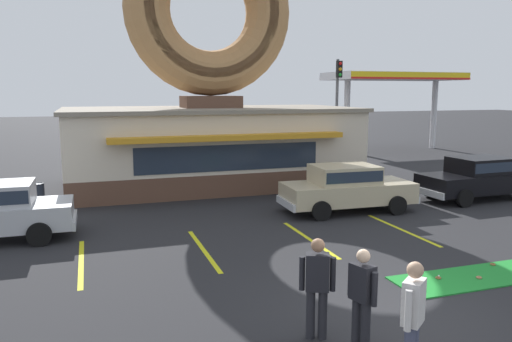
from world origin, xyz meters
TOP-DOWN VIEW (x-y plane):
  - ground_plane at (0.00, 0.00)m, footprint 160.00×160.00m
  - donut_shop_building at (-0.13, 13.94)m, footprint 12.30×6.75m
  - putting_mat at (2.92, 1.17)m, footprint 4.19×1.25m
  - mini_donut_near_left at (1.87, 1.33)m, footprint 0.13×0.13m
  - mini_donut_mid_centre at (2.72, 1.06)m, footprint 0.13×0.13m
  - mini_donut_mid_right at (3.65, 1.63)m, footprint 0.13×0.13m
  - golf_ball at (1.95, 1.41)m, footprint 0.04×0.04m
  - car_champagne at (3.01, 7.54)m, footprint 4.62×2.11m
  - car_black at (8.68, 7.71)m, footprint 4.62×2.11m
  - pedestrian_blue_sweater_man at (-1.77, -0.17)m, footprint 0.55×0.37m
  - pedestrian_hooded_kid at (-1.24, -0.69)m, footprint 0.34×0.58m
  - pedestrian_leather_jacket_man at (-1.04, -1.72)m, footprint 0.49×0.42m
  - trash_bin at (-7.00, 10.92)m, footprint 0.57×0.57m
  - traffic_light_pole at (8.04, 17.88)m, footprint 0.28×0.47m
  - gas_station_canopy at (14.77, 22.62)m, footprint 9.00×4.46m
  - parking_stripe_far_left at (-5.53, 5.00)m, footprint 0.12×3.60m
  - parking_stripe_left at (-2.53, 5.00)m, footprint 0.12×3.60m
  - parking_stripe_mid_left at (0.47, 5.00)m, footprint 0.12×3.60m
  - parking_stripe_centre at (3.47, 5.00)m, footprint 0.12×3.60m

SIDE VIEW (x-z plane):
  - ground_plane at x=0.00m, z-range 0.00..0.00m
  - parking_stripe_far_left at x=-5.53m, z-range 0.00..0.01m
  - parking_stripe_left at x=-2.53m, z-range 0.00..0.01m
  - parking_stripe_mid_left at x=0.47m, z-range 0.00..0.01m
  - parking_stripe_centre at x=3.47m, z-range 0.00..0.01m
  - putting_mat at x=2.92m, z-range 0.00..0.03m
  - mini_donut_near_left at x=1.87m, z-range 0.03..0.07m
  - mini_donut_mid_centre at x=2.72m, z-range 0.03..0.07m
  - mini_donut_mid_right at x=3.65m, z-range 0.03..0.07m
  - golf_ball at x=1.95m, z-range 0.03..0.07m
  - trash_bin at x=-7.00m, z-range 0.01..0.99m
  - car_champagne at x=3.01m, z-range 0.07..1.67m
  - car_black at x=8.68m, z-range 0.07..1.67m
  - pedestrian_hooded_kid at x=-1.24m, z-range 0.09..1.73m
  - pedestrian_blue_sweater_man at x=-1.77m, z-range 0.10..1.82m
  - pedestrian_leather_jacket_man at x=-1.04m, z-range 0.10..1.86m
  - traffic_light_pole at x=8.04m, z-range 0.81..6.61m
  - donut_shop_building at x=-0.13m, z-range -1.74..9.22m
  - gas_station_canopy at x=14.77m, z-range 2.21..7.51m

